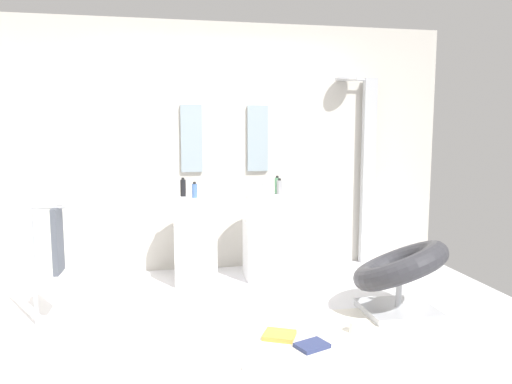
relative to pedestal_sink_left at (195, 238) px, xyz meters
name	(u,v)px	position (x,y,z in m)	size (l,w,h in m)	color
ground_plane	(249,327)	(0.35, -1.15, -0.45)	(4.80, 3.60, 0.04)	silver
rear_partition	(224,148)	(0.35, 0.50, 0.87)	(4.80, 0.10, 2.60)	beige
pedestal_sink_left	(195,238)	(0.00, 0.00, 0.00)	(0.41, 0.41, 0.95)	white
pedestal_sink_right	(265,236)	(0.70, 0.00, 0.00)	(0.41, 0.41, 0.95)	white
vanity_mirror_left	(191,139)	(0.00, 0.43, 0.97)	(0.22, 0.03, 0.70)	#8C9EA8
vanity_mirror_right	(258,138)	(0.70, 0.43, 0.97)	(0.22, 0.03, 0.70)	#8C9EA8
shower_column	(367,167)	(1.93, 0.37, 0.65)	(0.49, 0.24, 2.05)	#B7BABF
lounge_chair	(400,272)	(1.57, -1.14, -0.08)	(1.10, 1.10, 0.65)	#B7BABF
towel_rack	(54,243)	(-1.09, -0.87, 0.20)	(0.37, 0.22, 0.95)	#B7BABF
area_rug	(322,334)	(0.84, -1.42, -0.43)	(1.29, 0.85, 0.01)	white
magazine_navy	(312,345)	(0.70, -1.63, -0.41)	(0.21, 0.15, 0.03)	navy
magazine_ochre	(279,335)	(0.52, -1.44, -0.41)	(0.22, 0.18, 0.03)	gold
coffee_mug	(355,327)	(1.08, -1.45, -0.38)	(0.08, 0.08, 0.08)	white
soap_bottle_blue	(195,190)	(0.00, -0.14, 0.49)	(0.05, 0.05, 0.15)	#4C72B7
soap_bottle_green	(277,185)	(0.83, 0.02, 0.50)	(0.05, 0.05, 0.18)	#59996B
soap_bottle_black	(183,188)	(-0.11, -0.01, 0.50)	(0.05, 0.05, 0.18)	black
soap_bottle_grey	(280,187)	(0.84, -0.03, 0.49)	(0.05, 0.05, 0.16)	#99999E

